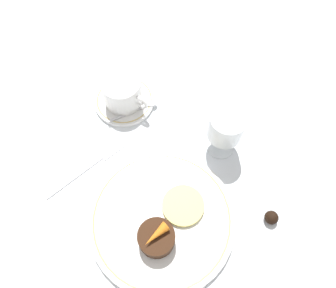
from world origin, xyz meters
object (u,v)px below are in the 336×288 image
Objects in this scene: dinner_plate at (162,219)px; fork at (94,163)px; coffee_cup at (123,91)px; wine_glass at (226,128)px; dessert_cake at (156,238)px.

dinner_plate is 1.49× the size of fork.
wine_glass is at bearing 8.35° from coffee_cup.
coffee_cup reaches higher than dessert_cake.
fork is (-0.18, 0.01, -0.01)m from dinner_plate.
dessert_cake is (0.01, -0.23, -0.04)m from wine_glass.
dessert_cake is at bearing -66.03° from dinner_plate.
coffee_cup is 0.16m from fork.
dessert_cake is (0.02, -0.04, 0.02)m from dinner_plate.
wine_glass is at bearing 44.57° from fork.
fork is 0.21m from dessert_cake.
wine_glass reaches higher than coffee_cup.
coffee_cup is 0.24m from wine_glass.
coffee_cup reaches higher than fork.
wine_glass is (0.01, 0.20, 0.07)m from dinner_plate.
coffee_cup reaches higher than dinner_plate.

